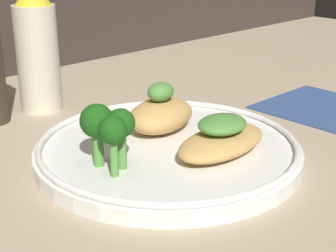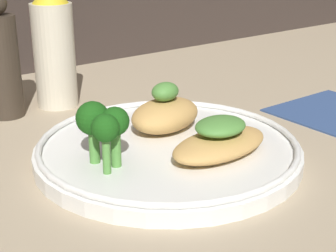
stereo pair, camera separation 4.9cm
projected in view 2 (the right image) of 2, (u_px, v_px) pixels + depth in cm
name	position (u px, v px, depth cm)	size (l,w,h in cm)	color
ground_plane	(168.00, 163.00, 50.62)	(180.00, 180.00, 1.00)	tan
plate	(168.00, 149.00, 50.09)	(25.83, 25.83, 2.00)	white
grilled_meat_front	(220.00, 141.00, 47.26)	(11.10, 6.35, 3.64)	tan
grilled_meat_middle	(165.00, 113.00, 53.37)	(9.98, 8.30, 5.07)	tan
broccoli_bunch	(102.00, 125.00, 44.18)	(3.89, 5.31, 5.71)	#569942
sauce_bottle	(54.00, 47.00, 63.30)	(5.11, 5.11, 15.65)	beige
pepper_grinder	(2.00, 62.00, 59.82)	(4.05, 4.05, 14.65)	#382D23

